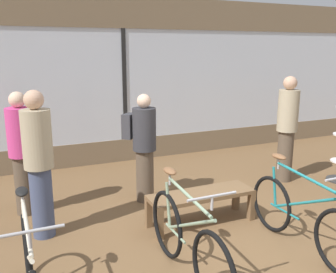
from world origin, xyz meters
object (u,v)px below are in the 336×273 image
at_px(customer_near_rack, 39,162).
at_px(customer_near_bench, 287,127).
at_px(display_bench, 201,198).
at_px(bicycle_right, 301,217).
at_px(customer_mid_floor, 22,151).
at_px(customer_by_window, 143,145).
at_px(bicycle_left, 187,241).

distance_m(customer_near_rack, customer_near_bench, 4.02).
bearing_deg(display_bench, bicycle_right, -55.64).
relative_size(display_bench, customer_mid_floor, 0.83).
distance_m(display_bench, customer_by_window, 1.21).
relative_size(bicycle_right, customer_mid_floor, 1.04).
relative_size(bicycle_left, display_bench, 1.23).
height_order(customer_by_window, customer_mid_floor, customer_mid_floor).
relative_size(bicycle_left, customer_near_bench, 0.96).
bearing_deg(bicycle_left, bicycle_right, -0.86).
relative_size(display_bench, customer_by_window, 0.87).
bearing_deg(display_bench, customer_by_window, 111.91).
xyz_separation_m(bicycle_left, display_bench, (0.72, 1.01, -0.06)).
xyz_separation_m(customer_by_window, customer_mid_floor, (-1.64, 0.23, 0.02)).
bearing_deg(customer_near_rack, bicycle_right, -30.09).
xyz_separation_m(bicycle_right, customer_near_bench, (1.40, 1.89, 0.56)).
relative_size(customer_near_rack, customer_near_bench, 0.99).
bearing_deg(customer_near_rack, customer_mid_floor, 100.96).
height_order(customer_near_rack, customer_by_window, customer_near_rack).
xyz_separation_m(bicycle_left, customer_by_window, (0.31, 2.03, 0.46)).
distance_m(bicycle_left, bicycle_right, 1.42).
bearing_deg(customer_mid_floor, display_bench, -31.36).
distance_m(bicycle_left, customer_near_rack, 1.98).
relative_size(bicycle_left, bicycle_right, 0.98).
xyz_separation_m(customer_near_rack, customer_mid_floor, (-0.15, 0.77, -0.05)).
bearing_deg(display_bench, bicycle_left, -125.54).
height_order(customer_mid_floor, customer_near_bench, customer_near_bench).
bearing_deg(customer_near_bench, customer_near_rack, -174.64).
bearing_deg(customer_near_bench, bicycle_right, -126.51).
xyz_separation_m(display_bench, customer_near_bench, (2.10, 0.86, 0.60)).
bearing_deg(customer_by_window, bicycle_right, -61.48).
bearing_deg(customer_near_bench, customer_mid_floor, 174.59).
distance_m(customer_by_window, customer_mid_floor, 1.66).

